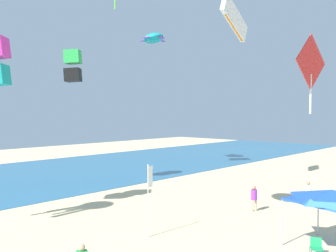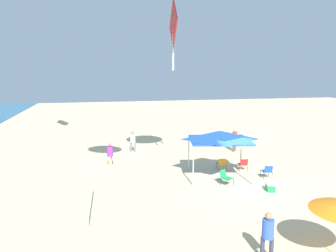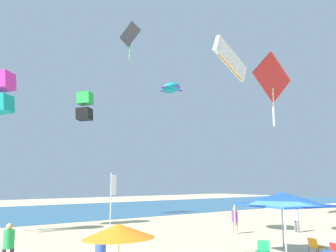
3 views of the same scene
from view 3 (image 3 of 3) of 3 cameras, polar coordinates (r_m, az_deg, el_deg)
ocean_strip at (r=41.79m, az=-21.09°, el=-12.77°), size 120.00×22.53×0.02m
canopy_tent at (r=17.43m, az=17.75°, el=-11.04°), size 3.70×4.07×2.86m
beach_umbrella at (r=11.03m, az=-7.90°, el=-16.22°), size 2.16×2.16×2.16m
folding_chair_right_of_tent at (r=16.70m, az=14.83°, el=-18.41°), size 0.79×0.75×0.82m
folding_chair_near_cooler at (r=18.27m, az=22.41°, el=-17.19°), size 0.70×0.62×0.82m
banner_flag at (r=20.13m, az=-8.96°, el=-11.69°), size 0.36×0.06×3.81m
person_beachcomber at (r=26.03m, az=19.72°, el=-13.43°), size 0.41×0.43×1.72m
person_far_stroller at (r=24.30m, az=10.55°, el=-14.21°), size 0.43×0.40×1.67m
person_kite_handler at (r=15.74m, az=-24.02°, el=-16.54°), size 0.46×0.41×1.74m
person_watching_sky at (r=13.51m, az=-10.70°, el=-18.85°), size 0.39×0.41×1.62m
kite_box_magenta at (r=28.14m, az=-25.00°, el=4.81°), size 2.01×2.02×3.02m
kite_diamond_black at (r=41.94m, az=-6.08°, el=14.16°), size 0.84×3.30×4.80m
kite_turtle_teal at (r=46.78m, az=0.46°, el=6.04°), size 3.97×3.96×1.44m
kite_parafoil_white at (r=34.73m, az=9.95°, el=10.32°), size 5.53×1.41×3.33m
kite_box_green at (r=35.43m, az=-13.11°, el=3.06°), size 1.83×1.83×2.74m
kite_diamond_red at (r=21.60m, az=16.22°, el=7.12°), size 3.09×0.42×4.43m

